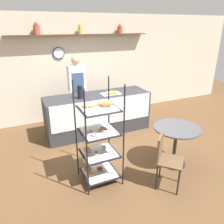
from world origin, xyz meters
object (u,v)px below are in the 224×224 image
Objects in this scene: person_worker at (77,89)px; cafe_chair at (165,156)px; pastry_rack at (98,139)px; coffee_carafe at (80,92)px; cafe_table at (176,136)px; donut_tray_counter at (111,93)px.

person_worker is 1.99× the size of cafe_chair.
pastry_rack is 1.62m from coffee_carafe.
cafe_chair is at bearing -143.59° from cafe_table.
donut_tray_counter is at bearing 104.82° from cafe_table.
person_worker is (0.31, 2.20, 0.21)m from pastry_rack.
donut_tray_counter is at bearing -42.75° from person_worker.
pastry_rack is at bearing -97.92° from person_worker.
pastry_rack is 5.45× the size of coffee_carafe.
cafe_table is at bearing -54.78° from coffee_carafe.
donut_tray_counter is (-0.47, 1.76, 0.38)m from cafe_table.
donut_tray_counter is at bearing 44.50° from cafe_chair.
cafe_table is 0.93× the size of cafe_chair.
cafe_chair is (0.88, -0.55, -0.21)m from pastry_rack.
cafe_chair is at bearing -72.06° from coffee_carafe.
donut_tray_counter reaches higher than cafe_table.
pastry_rack is 2.23m from person_worker.
donut_tray_counter is (0.64, -0.59, -0.01)m from person_worker.
pastry_rack is at bearing 104.24° from cafe_chair.
pastry_rack is 3.64× the size of donut_tray_counter.
coffee_carafe is at bearing -177.37° from donut_tray_counter.
coffee_carafe is 0.67× the size of donut_tray_counter.
cafe_table is 1.86m from donut_tray_counter.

